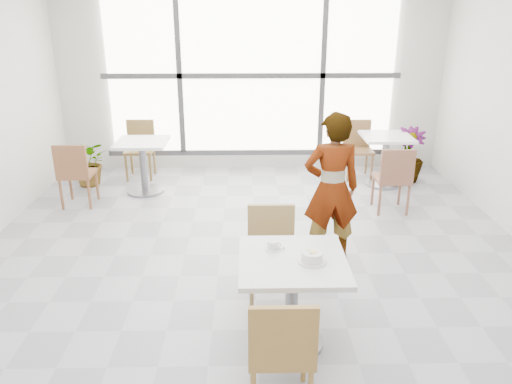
{
  "coord_description": "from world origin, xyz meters",
  "views": [
    {
      "loc": [
        -0.08,
        -4.28,
        2.51
      ],
      "look_at": [
        0.0,
        -0.3,
        1.0
      ],
      "focal_mm": 34.55,
      "sensor_mm": 36.0,
      "label": 1
    }
  ],
  "objects_px": {
    "coffee_cup": "(273,246)",
    "bg_chair_left_near": "(75,171)",
    "person": "(332,189)",
    "bg_chair_right_far": "(358,145)",
    "plant_left": "(90,163)",
    "bg_chair_left_far": "(140,145)",
    "chair_near": "(282,347)",
    "bg_chair_right_near": "(394,176)",
    "bg_table_left": "(143,159)",
    "oatmeal_bowl": "(312,256)",
    "plant_right": "(408,155)",
    "bg_table_right": "(385,153)",
    "main_table": "(292,286)",
    "chair_far": "(271,248)"
  },
  "relations": [
    {
      "from": "coffee_cup",
      "to": "bg_chair_left_near",
      "type": "bearing_deg",
      "value": 131.81
    },
    {
      "from": "person",
      "to": "bg_chair_left_near",
      "type": "relative_size",
      "value": 1.8
    },
    {
      "from": "bg_chair_right_far",
      "to": "plant_left",
      "type": "xyz_separation_m",
      "value": [
        -4.02,
        -0.33,
        -0.16
      ]
    },
    {
      "from": "bg_chair_left_far",
      "to": "chair_near",
      "type": "bearing_deg",
      "value": -69.05
    },
    {
      "from": "chair_near",
      "to": "bg_chair_right_near",
      "type": "xyz_separation_m",
      "value": [
        1.64,
        3.29,
        0.0
      ]
    },
    {
      "from": "chair_near",
      "to": "bg_table_left",
      "type": "distance_m",
      "value": 4.44
    },
    {
      "from": "bg_chair_right_far",
      "to": "oatmeal_bowl",
      "type": "bearing_deg",
      "value": -106.66
    },
    {
      "from": "bg_table_left",
      "to": "plant_right",
      "type": "xyz_separation_m",
      "value": [
        3.87,
        0.39,
        -0.07
      ]
    },
    {
      "from": "person",
      "to": "plant_right",
      "type": "height_order",
      "value": "person"
    },
    {
      "from": "bg_table_right",
      "to": "plant_left",
      "type": "distance_m",
      "value": 4.35
    },
    {
      "from": "chair_near",
      "to": "bg_chair_left_near",
      "type": "bearing_deg",
      "value": -55.6
    },
    {
      "from": "bg_chair_left_far",
      "to": "oatmeal_bowl",
      "type": "bearing_deg",
      "value": -63.21
    },
    {
      "from": "coffee_cup",
      "to": "person",
      "type": "distance_m",
      "value": 1.4
    },
    {
      "from": "chair_near",
      "to": "person",
      "type": "bearing_deg",
      "value": -107.07
    },
    {
      "from": "plant_left",
      "to": "bg_chair_left_far",
      "type": "bearing_deg",
      "value": 30.68
    },
    {
      "from": "bg_chair_left_near",
      "to": "chair_near",
      "type": "bearing_deg",
      "value": 124.4
    },
    {
      "from": "bg_chair_left_near",
      "to": "bg_chair_left_far",
      "type": "bearing_deg",
      "value": -115.27
    },
    {
      "from": "main_table",
      "to": "bg_chair_right_far",
      "type": "height_order",
      "value": "bg_chair_right_far"
    },
    {
      "from": "bg_table_right",
      "to": "bg_chair_right_near",
      "type": "relative_size",
      "value": 0.86
    },
    {
      "from": "bg_chair_left_near",
      "to": "person",
      "type": "bearing_deg",
      "value": 154.34
    },
    {
      "from": "bg_table_left",
      "to": "plant_right",
      "type": "distance_m",
      "value": 3.89
    },
    {
      "from": "bg_table_left",
      "to": "plant_left",
      "type": "distance_m",
      "value": 0.92
    },
    {
      "from": "chair_far",
      "to": "plant_left",
      "type": "bearing_deg",
      "value": 129.41
    },
    {
      "from": "chair_far",
      "to": "bg_table_left",
      "type": "distance_m",
      "value": 3.23
    },
    {
      "from": "coffee_cup",
      "to": "bg_chair_right_near",
      "type": "xyz_separation_m",
      "value": [
        1.66,
        2.44,
        -0.28
      ]
    },
    {
      "from": "bg_table_left",
      "to": "bg_chair_left_far",
      "type": "height_order",
      "value": "bg_chair_left_far"
    },
    {
      "from": "coffee_cup",
      "to": "plant_left",
      "type": "distance_m",
      "value": 4.4
    },
    {
      "from": "oatmeal_bowl",
      "to": "bg_chair_right_near",
      "type": "relative_size",
      "value": 0.24
    },
    {
      "from": "chair_near",
      "to": "coffee_cup",
      "type": "distance_m",
      "value": 0.9
    },
    {
      "from": "oatmeal_bowl",
      "to": "person",
      "type": "height_order",
      "value": "person"
    },
    {
      "from": "bg_chair_left_near",
      "to": "bg_chair_right_near",
      "type": "distance_m",
      "value": 4.1
    },
    {
      "from": "person",
      "to": "coffee_cup",
      "type": "bearing_deg",
      "value": 57.88
    },
    {
      "from": "chair_far",
      "to": "plant_right",
      "type": "relative_size",
      "value": 1.05
    },
    {
      "from": "oatmeal_bowl",
      "to": "bg_table_right",
      "type": "bearing_deg",
      "value": 67.26
    },
    {
      "from": "chair_near",
      "to": "coffee_cup",
      "type": "xyz_separation_m",
      "value": [
        -0.01,
        0.85,
        0.28
      ]
    },
    {
      "from": "bg_chair_left_far",
      "to": "coffee_cup",
      "type": "bearing_deg",
      "value": -65.22
    },
    {
      "from": "bg_table_right",
      "to": "plant_right",
      "type": "bearing_deg",
      "value": 20.74
    },
    {
      "from": "chair_far",
      "to": "bg_chair_left_far",
      "type": "height_order",
      "value": "same"
    },
    {
      "from": "coffee_cup",
      "to": "plant_right",
      "type": "bearing_deg",
      "value": 58.72
    },
    {
      "from": "person",
      "to": "bg_chair_left_near",
      "type": "bearing_deg",
      "value": -29.88
    },
    {
      "from": "main_table",
      "to": "chair_near",
      "type": "xyz_separation_m",
      "value": [
        -0.13,
        -0.69,
        -0.02
      ]
    },
    {
      "from": "plant_right",
      "to": "plant_left",
      "type": "bearing_deg",
      "value": -179.2
    },
    {
      "from": "bg_chair_left_far",
      "to": "plant_right",
      "type": "height_order",
      "value": "bg_chair_left_far"
    },
    {
      "from": "bg_table_right",
      "to": "oatmeal_bowl",
      "type": "bearing_deg",
      "value": -112.74
    },
    {
      "from": "chair_far",
      "to": "oatmeal_bowl",
      "type": "relative_size",
      "value": 4.14
    },
    {
      "from": "oatmeal_bowl",
      "to": "plant_left",
      "type": "height_order",
      "value": "oatmeal_bowl"
    },
    {
      "from": "chair_near",
      "to": "coffee_cup",
      "type": "height_order",
      "value": "chair_near"
    },
    {
      "from": "coffee_cup",
      "to": "plant_right",
      "type": "distance_m",
      "value": 4.28
    },
    {
      "from": "oatmeal_bowl",
      "to": "bg_chair_right_near",
      "type": "xyz_separation_m",
      "value": [
        1.38,
        2.65,
        -0.29
      ]
    },
    {
      "from": "bg_chair_right_far",
      "to": "plant_left",
      "type": "bearing_deg",
      "value": -175.29
    }
  ]
}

